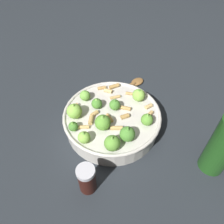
{
  "coord_description": "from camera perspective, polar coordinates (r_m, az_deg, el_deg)",
  "views": [
    {
      "loc": [
        0.15,
        -0.4,
        0.54
      ],
      "look_at": [
        0.0,
        0.0,
        0.07
      ],
      "focal_mm": 35.43,
      "sensor_mm": 36.0,
      "label": 1
    }
  ],
  "objects": [
    {
      "name": "olive_oil_bottle",
      "position": [
        0.6,
        26.88,
        -7.51
      ],
      "size": [
        0.07,
        0.07,
        0.24
      ],
      "color": "#1E4C19",
      "rests_on": "ground"
    },
    {
      "name": "wooden_spoon",
      "position": [
        0.79,
        2.86,
        5.48
      ],
      "size": [
        0.13,
        0.22,
        0.02
      ],
      "color": "olive",
      "rests_on": "ground"
    },
    {
      "name": "ground_plane",
      "position": [
        0.69,
        0.0,
        -3.65
      ],
      "size": [
        2.4,
        2.4,
        0.0
      ],
      "primitive_type": "plane",
      "color": "#23282D"
    },
    {
      "name": "cooking_pan",
      "position": [
        0.66,
        -0.13,
        -1.85
      ],
      "size": [
        0.29,
        0.29,
        0.11
      ],
      "color": "beige",
      "rests_on": "ground"
    },
    {
      "name": "pepper_shaker",
      "position": [
        0.55,
        -6.49,
        -16.8
      ],
      "size": [
        0.04,
        0.04,
        0.09
      ],
      "color": "#33140F",
      "rests_on": "ground"
    }
  ]
}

